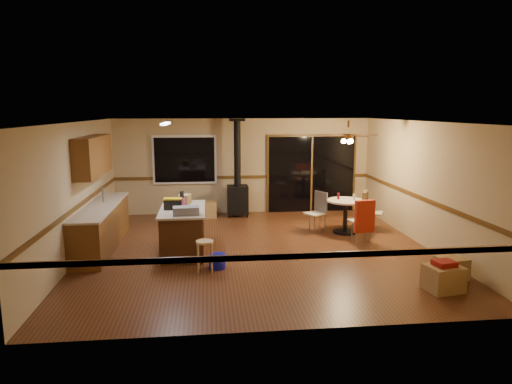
{
  "coord_description": "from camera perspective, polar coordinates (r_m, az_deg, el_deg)",
  "views": [
    {
      "loc": [
        -1.0,
        -8.95,
        2.83
      ],
      "look_at": [
        0.0,
        0.3,
        1.15
      ],
      "focal_mm": 32.0,
      "sensor_mm": 36.0,
      "label": 1
    }
  ],
  "objects": [
    {
      "name": "glass_red",
      "position": [
        10.76,
        10.26,
        -0.5
      ],
      "size": [
        0.08,
        0.08,
        0.15
      ],
      "primitive_type": "cylinder",
      "rotation": [
        0.0,
        0.0,
        -0.42
      ],
      "color": "#590C14",
      "rests_on": "dining_table"
    },
    {
      "name": "bottle_white",
      "position": [
        9.7,
        -9.44,
        -0.82
      ],
      "size": [
        0.08,
        0.08,
        0.19
      ],
      "primitive_type": "cylinder",
      "rotation": [
        0.0,
        0.0,
        -0.32
      ],
      "color": "white",
      "rests_on": "kitchen_island"
    },
    {
      "name": "bottle_pink",
      "position": [
        9.03,
        -9.04,
        -1.49
      ],
      "size": [
        0.09,
        0.09,
        0.23
      ],
      "primitive_type": "cylinder",
      "rotation": [
        0.0,
        0.0,
        0.23
      ],
      "color": "#D84C8C",
      "rests_on": "kitchen_island"
    },
    {
      "name": "window",
      "position": [
        12.48,
        -8.91,
        4.0
      ],
      "size": [
        1.72,
        0.1,
        1.32
      ],
      "primitive_type": "cube",
      "color": "black",
      "rests_on": "ground"
    },
    {
      "name": "toolbox_black",
      "position": [
        9.13,
        -10.34,
        -1.52
      ],
      "size": [
        0.35,
        0.19,
        0.19
      ],
      "primitive_type": "cube",
      "rotation": [
        0.0,
        0.0,
        -0.01
      ],
      "color": "black",
      "rests_on": "kitchen_island"
    },
    {
      "name": "chair_right",
      "position": [
        11.05,
        13.59,
        -1.71
      ],
      "size": [
        0.6,
        0.58,
        0.7
      ],
      "color": "tan",
      "rests_on": "ground"
    },
    {
      "name": "wood_stove",
      "position": [
        12.21,
        -2.32,
        0.32
      ],
      "size": [
        0.55,
        0.5,
        2.52
      ],
      "color": "black",
      "rests_on": "ground"
    },
    {
      "name": "chair_rail",
      "position": [
        9.19,
        0.2,
        -1.25
      ],
      "size": [
        7.0,
        7.0,
        0.08
      ],
      "primitive_type": null,
      "color": "#513414",
      "rests_on": "ground"
    },
    {
      "name": "floor",
      "position": [
        9.44,
        0.2,
        -7.21
      ],
      "size": [
        7.0,
        7.0,
        0.0
      ],
      "primitive_type": "plane",
      "color": "#522B16",
      "rests_on": "ground"
    },
    {
      "name": "box_under_window",
      "position": [
        12.21,
        -6.49,
        -2.15
      ],
      "size": [
        0.65,
        0.58,
        0.44
      ],
      "primitive_type": "cube",
      "rotation": [
        0.0,
        0.0,
        0.27
      ],
      "color": "olive",
      "rests_on": "floor"
    },
    {
      "name": "upper_cabinets",
      "position": [
        9.97,
        -19.69,
        4.29
      ],
      "size": [
        0.35,
        2.0,
        0.8
      ],
      "primitive_type": "cube",
      "color": "brown",
      "rests_on": "ground"
    },
    {
      "name": "countertop",
      "position": [
        9.9,
        -18.89,
        -1.69
      ],
      "size": [
        0.64,
        3.04,
        0.04
      ],
      "primitive_type": "cube",
      "color": "#BFAB94",
      "rests_on": "lower_cabinets"
    },
    {
      "name": "fluorescent_strip",
      "position": [
        9.29,
        -11.23,
        8.38
      ],
      "size": [
        0.1,
        1.2,
        0.04
      ],
      "primitive_type": "cube",
      "color": "white",
      "rests_on": "ceiling"
    },
    {
      "name": "blue_bucket",
      "position": [
        8.38,
        -4.85,
        -8.61
      ],
      "size": [
        0.4,
        0.4,
        0.26
      ],
      "primitive_type": "cylinder",
      "rotation": [
        0.0,
        0.0,
        0.35
      ],
      "color": "#0D14C3",
      "rests_on": "floor"
    },
    {
      "name": "chair_left",
      "position": [
        10.74,
        7.78,
        -1.9
      ],
      "size": [
        0.55,
        0.55,
        0.51
      ],
      "color": "tan",
      "rests_on": "ground"
    },
    {
      "name": "wall_left",
      "position": [
        9.42,
        -21.48,
        0.17
      ],
      "size": [
        0.0,
        7.0,
        7.0
      ],
      "primitive_type": "plane",
      "rotation": [
        1.57,
        0.0,
        1.57
      ],
      "color": "tan",
      "rests_on": "ground"
    },
    {
      "name": "wall_front",
      "position": [
        5.75,
        4.08,
        -5.24
      ],
      "size": [
        7.0,
        0.0,
        7.0
      ],
      "primitive_type": "plane",
      "rotation": [
        -1.57,
        0.0,
        0.0
      ],
      "color": "tan",
      "rests_on": "ground"
    },
    {
      "name": "box_corner_b",
      "position": [
        8.52,
        23.26,
        -8.72
      ],
      "size": [
        0.52,
        0.47,
        0.37
      ],
      "primitive_type": "cube",
      "rotation": [
        0.0,
        0.0,
        0.18
      ],
      "color": "olive",
      "rests_on": "floor"
    },
    {
      "name": "bottle_dark",
      "position": [
        9.41,
        -9.23,
        -0.8
      ],
      "size": [
        0.09,
        0.09,
        0.3
      ],
      "primitive_type": "cylinder",
      "rotation": [
        0.0,
        0.0,
        -0.09
      ],
      "color": "black",
      "rests_on": "kitchen_island"
    },
    {
      "name": "dining_table",
      "position": [
        10.77,
        11.12,
        -2.28
      ],
      "size": [
        0.88,
        0.88,
        0.78
      ],
      "color": "black",
      "rests_on": "ground"
    },
    {
      "name": "toolbox_grey",
      "position": [
        8.61,
        -8.76,
        -2.32
      ],
      "size": [
        0.5,
        0.3,
        0.15
      ],
      "primitive_type": "cube",
      "rotation": [
        0.0,
        0.0,
        0.07
      ],
      "color": "slate",
      "rests_on": "kitchen_island"
    },
    {
      "name": "wall_back",
      "position": [
        12.58,
        -1.57,
        3.25
      ],
      "size": [
        7.0,
        0.0,
        7.0
      ],
      "primitive_type": "plane",
      "rotation": [
        1.57,
        0.0,
        0.0
      ],
      "color": "tan",
      "rests_on": "ground"
    },
    {
      "name": "chair_near",
      "position": [
        9.98,
        13.35,
        -2.97
      ],
      "size": [
        0.5,
        0.53,
        0.7
      ],
      "color": "tan",
      "rests_on": "ground"
    },
    {
      "name": "lower_cabinets",
      "position": [
        9.99,
        -18.74,
        -4.21
      ],
      "size": [
        0.6,
        3.0,
        0.86
      ],
      "primitive_type": "cube",
      "color": "brown",
      "rests_on": "ground"
    },
    {
      "name": "wall_right",
      "position": [
        10.13,
        20.29,
        0.91
      ],
      "size": [
        0.0,
        7.0,
        7.0
      ],
      "primitive_type": "plane",
      "rotation": [
        1.57,
        0.0,
        -1.57
      ],
      "color": "tan",
      "rests_on": "ground"
    },
    {
      "name": "kitchen_island",
      "position": [
        9.27,
        -9.09,
        -4.75
      ],
      "size": [
        0.88,
        1.68,
        0.9
      ],
      "color": "#482812",
      "rests_on": "ground"
    },
    {
      "name": "bar_stool",
      "position": [
        8.2,
        -6.41,
        -7.95
      ],
      "size": [
        0.4,
        0.4,
        0.56
      ],
      "primitive_type": "cylinder",
      "rotation": [
        0.0,
        0.0,
        -0.41
      ],
      "color": "tan",
      "rests_on": "floor"
    },
    {
      "name": "toolbox_yellow_lid",
      "position": [
        9.11,
        -10.36,
        -0.84
      ],
      "size": [
        0.35,
        0.19,
        0.03
      ],
      "primitive_type": "cube",
      "rotation": [
        0.0,
        0.0,
        -0.01
      ],
      "color": "gold",
      "rests_on": "toolbox_black"
    },
    {
      "name": "glass_cream",
      "position": [
        10.72,
        12.18,
        -0.64
      ],
      "size": [
        0.08,
        0.08,
        0.14
      ],
      "primitive_type": "cylinder",
      "rotation": [
        0.0,
        0.0,
        -0.32
      ],
      "color": "beige",
      "rests_on": "dining_table"
    },
    {
      "name": "sliding_door",
      "position": [
        12.86,
        6.94,
        2.21
      ],
      "size": [
        2.52,
        0.1,
        2.1
      ],
      "primitive_type": "cube",
      "color": "black",
      "rests_on": "ground"
    },
    {
      "name": "box_small_red",
      "position": [
        7.84,
        22.49,
        -8.24
      ],
      "size": [
        0.36,
        0.32,
        0.08
      ],
      "primitive_type": "cube",
      "rotation": [
        0.0,
        0.0,
        0.18
      ],
      "color": "maroon",
      "rests_on": "box_corner_a"
    },
    {
      "name": "ceiling_fan",
      "position": [
        10.54,
        11.44,
        6.68
      ],
      "size": [
        0.24,
        0.24,
        0.55
      ],
      "color": "brown",
      "rests_on": "ceiling"
    },
    {
      "name": "box_corner_a",
      "position": [
        7.91,
        22.36,
        -9.94
      ],
      "size": [
        0.61,
        0.54,
        0.41
      ],
      "primitive_type": "cube",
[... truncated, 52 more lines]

